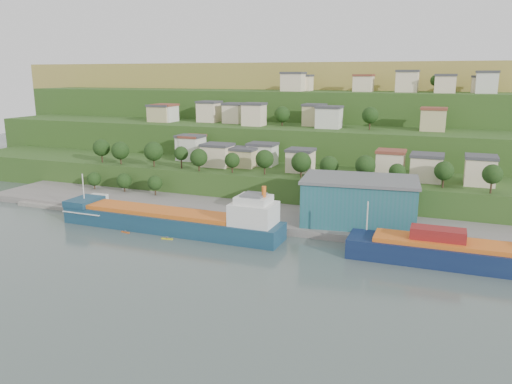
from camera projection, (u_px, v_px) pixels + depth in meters
The scene contains 11 objects.
ground at pixel (202, 245), 127.02m from camera, with size 500.00×500.00×0.00m, color #43524C.
quay at pixel (307, 224), 145.35m from camera, with size 220.00×26.00×4.00m, color slate.
pebble_beach at pixel (85, 205), 166.37m from camera, with size 40.00×18.00×2.40m, color slate.
hillside at pixel (340, 151), 279.96m from camera, with size 360.00×210.51×96.00m.
cargo_ship_near at pixel (176, 222), 137.63m from camera, with size 65.35×10.97×16.78m.
cargo_ship_far at pixel (496, 259), 110.39m from camera, with size 60.45×10.57×16.40m.
warehouse at pixel (359, 201), 137.56m from camera, with size 32.91×22.32×12.80m.
caravan at pixel (99, 198), 164.71m from camera, with size 5.71×2.38×2.67m, color silver.
dinghy at pixel (105, 205), 158.95m from camera, with size 4.53×1.70×0.91m, color silver.
kayak_orange at pixel (125, 232), 137.00m from camera, with size 2.87×0.95×0.71m.
kayak_yellow at pixel (167, 238), 131.50m from camera, with size 3.22×0.93×0.79m.
Camera 1 is at (56.61, -107.23, 42.50)m, focal length 35.00 mm.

